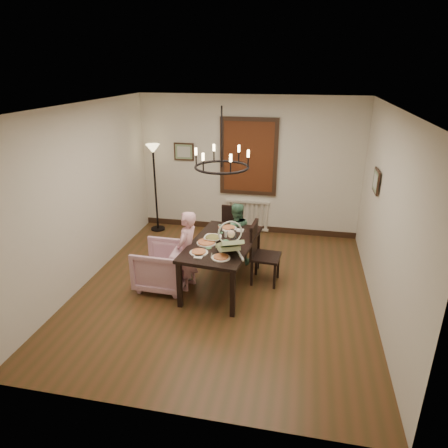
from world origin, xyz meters
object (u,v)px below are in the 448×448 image
(armchair, at_px, (162,266))
(elderly_woman, at_px, (188,257))
(chair_far, at_px, (230,232))
(drinking_glass, at_px, (234,235))
(floor_lamp, at_px, (155,189))
(chair_right, at_px, (266,253))
(baby_bouncer, at_px, (229,243))
(dining_table, at_px, (222,247))
(seated_man, at_px, (236,239))

(armchair, xyz_separation_m, elderly_woman, (0.41, 0.04, 0.18))
(chair_far, bearing_deg, drinking_glass, -71.86)
(armchair, bearing_deg, drinking_glass, 108.75)
(drinking_glass, height_order, floor_lamp, floor_lamp)
(chair_right, bearing_deg, baby_bouncer, 147.75)
(drinking_glass, xyz_separation_m, floor_lamp, (-2.01, 1.92, 0.06))
(armchair, height_order, drinking_glass, drinking_glass)
(dining_table, relative_size, drinking_glass, 11.45)
(chair_far, relative_size, baby_bouncer, 1.79)
(chair_far, height_order, baby_bouncer, baby_bouncer)
(chair_far, relative_size, drinking_glass, 6.11)
(baby_bouncer, distance_m, drinking_glass, 0.51)
(chair_right, xyz_separation_m, elderly_woman, (-1.18, -0.43, 0.02))
(elderly_woman, bearing_deg, dining_table, 118.26)
(dining_table, bearing_deg, drinking_glass, 43.80)
(dining_table, relative_size, chair_far, 1.87)
(elderly_woman, relative_size, seated_man, 1.14)
(dining_table, bearing_deg, armchair, -161.37)
(chair_far, bearing_deg, dining_table, -81.65)
(dining_table, xyz_separation_m, drinking_glass, (0.16, 0.13, 0.16))
(seated_man, height_order, drinking_glass, seated_man)
(chair_far, distance_m, baby_bouncer, 1.58)
(seated_man, bearing_deg, elderly_woman, 44.13)
(chair_right, relative_size, elderly_woman, 0.96)
(elderly_woman, distance_m, seated_man, 1.16)
(drinking_glass, distance_m, floor_lamp, 2.78)
(chair_right, distance_m, seated_man, 0.82)
(elderly_woman, height_order, baby_bouncer, baby_bouncer)
(baby_bouncer, bearing_deg, seated_man, 71.27)
(elderly_woman, height_order, floor_lamp, floor_lamp)
(dining_table, bearing_deg, chair_right, 28.08)
(chair_far, xyz_separation_m, baby_bouncer, (0.27, -1.48, 0.48))
(seated_man, bearing_deg, chair_far, -76.04)
(dining_table, xyz_separation_m, floor_lamp, (-1.85, 2.04, 0.22))
(dining_table, distance_m, chair_far, 1.14)
(drinking_glass, bearing_deg, chair_far, 104.17)
(dining_table, height_order, chair_right, chair_right)
(baby_bouncer, xyz_separation_m, drinking_glass, (-0.02, 0.50, -0.09))
(chair_far, xyz_separation_m, drinking_glass, (0.25, -0.98, 0.38))
(chair_far, distance_m, elderly_woman, 1.34)
(elderly_woman, xyz_separation_m, floor_lamp, (-1.33, 2.20, 0.37))
(armchair, relative_size, elderly_woman, 0.74)
(chair_right, xyz_separation_m, drinking_glass, (-0.50, -0.14, 0.33))
(elderly_woman, bearing_deg, chair_right, 120.89)
(drinking_glass, bearing_deg, floor_lamp, 136.35)
(elderly_woman, height_order, drinking_glass, elderly_woman)
(chair_right, height_order, armchair, chair_right)
(chair_right, distance_m, elderly_woman, 1.25)
(elderly_woman, xyz_separation_m, seated_man, (0.58, 1.00, -0.07))
(baby_bouncer, bearing_deg, elderly_woman, 139.05)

